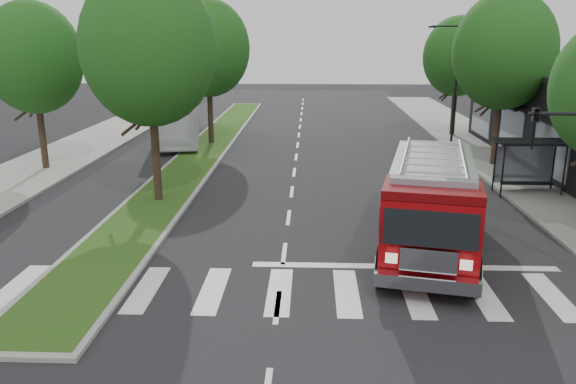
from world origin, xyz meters
The scene contains 13 objects.
ground centered at (0.00, 0.00, 0.00)m, with size 140.00×140.00×0.00m, color black.
sidewalk_right centered at (12.50, 10.00, 0.07)m, with size 5.00×80.00×0.15m, color gray.
sidewalk_left centered at (-14.50, 10.00, 0.07)m, with size 5.00×80.00×0.15m, color gray.
median centered at (-6.00, 18.00, 0.08)m, with size 3.00×50.00×0.15m.
bus_shelter centered at (11.20, 8.15, 2.04)m, with size 3.20×1.60×2.61m.
tree_right_mid centered at (11.50, 14.00, 6.49)m, with size 5.60×5.60×9.72m.
tree_right_far centered at (11.50, 24.00, 5.84)m, with size 5.00×5.00×8.73m.
tree_median_near centered at (-6.00, 6.00, 6.81)m, with size 5.80×5.80×10.16m.
tree_median_far centered at (-6.00, 20.00, 6.49)m, with size 5.60×5.60×9.72m.
tree_left_mid centered at (-14.00, 12.00, 6.16)m, with size 5.20×5.20×9.16m.
streetlight_right_far centered at (10.35, 20.00, 4.48)m, with size 2.11×0.20×8.00m.
fire_engine centered at (5.15, 0.92, 1.61)m, with size 4.82×10.08×3.36m.
city_bus centered at (-8.50, 21.27, 1.60)m, with size 2.69×11.49×3.20m, color silver.
Camera 1 is at (0.87, -18.23, 7.36)m, focal length 35.00 mm.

